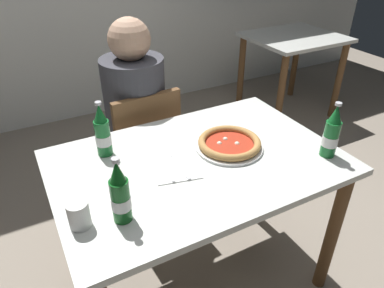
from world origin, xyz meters
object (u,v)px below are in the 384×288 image
at_px(paper_cup, 79,215).
at_px(pizza_margherita_near, 229,144).
at_px(chair_behind_table, 143,147).
at_px(dining_table_background, 292,53).
at_px(beer_bottle_right, 103,133).
at_px(diner_seated, 137,128).
at_px(beer_bottle_center, 120,195).
at_px(dining_table_main, 197,181).
at_px(beer_bottle_left, 331,134).
at_px(napkin_with_cutlery, 176,168).

bearing_deg(paper_cup, pizza_margherita_near, 13.68).
bearing_deg(chair_behind_table, dining_table_background, -161.64).
xyz_separation_m(beer_bottle_right, paper_cup, (-0.20, -0.38, -0.06)).
bearing_deg(diner_seated, dining_table_background, 19.99).
height_order(dining_table_background, beer_bottle_center, beer_bottle_center).
height_order(dining_table_background, pizza_margherita_near, pizza_margherita_near).
bearing_deg(chair_behind_table, dining_table_main, 89.62).
relative_size(dining_table_background, beer_bottle_center, 3.24).
xyz_separation_m(dining_table_background, paper_cup, (-2.22, -1.44, 0.21)).
bearing_deg(beer_bottle_center, beer_bottle_left, -2.56).
distance_m(pizza_margherita_near, beer_bottle_center, 0.60).
xyz_separation_m(chair_behind_table, paper_cup, (-0.50, -0.76, 0.32)).
bearing_deg(napkin_with_cutlery, diner_seated, 83.47).
bearing_deg(diner_seated, pizza_margherita_near, -72.65).
height_order(chair_behind_table, diner_seated, diner_seated).
relative_size(beer_bottle_center, beer_bottle_right, 1.00).
relative_size(pizza_margherita_near, beer_bottle_left, 1.21).
height_order(chair_behind_table, dining_table_background, chair_behind_table).
height_order(beer_bottle_center, napkin_with_cutlery, beer_bottle_center).
bearing_deg(dining_table_background, paper_cup, -147.01).
distance_m(pizza_margherita_near, paper_cup, 0.72).
relative_size(diner_seated, pizza_margherita_near, 4.03).
distance_m(dining_table_main, napkin_with_cutlery, 0.16).
height_order(napkin_with_cutlery, paper_cup, paper_cup).
height_order(beer_bottle_center, beer_bottle_right, same).
bearing_deg(diner_seated, beer_bottle_right, -124.42).
height_order(pizza_margherita_near, beer_bottle_right, beer_bottle_right).
relative_size(pizza_margherita_near, beer_bottle_right, 1.21).
xyz_separation_m(diner_seated, pizza_margherita_near, (0.20, -0.65, 0.19)).
distance_m(diner_seated, beer_bottle_left, 1.08).
relative_size(dining_table_main, chair_behind_table, 1.41).
height_order(dining_table_background, beer_bottle_right, beer_bottle_right).
height_order(chair_behind_table, beer_bottle_left, beer_bottle_left).
relative_size(dining_table_main, beer_bottle_right, 4.86).
distance_m(dining_table_main, paper_cup, 0.57).
height_order(pizza_margherita_near, napkin_with_cutlery, pizza_margherita_near).
height_order(beer_bottle_center, paper_cup, beer_bottle_center).
distance_m(chair_behind_table, beer_bottle_left, 1.07).
bearing_deg(napkin_with_cutlery, beer_bottle_center, -148.43).
bearing_deg(beer_bottle_center, napkin_with_cutlery, 31.57).
distance_m(diner_seated, pizza_margherita_near, 0.70).
bearing_deg(paper_cup, beer_bottle_right, 62.67).
xyz_separation_m(pizza_margherita_near, napkin_with_cutlery, (-0.28, -0.03, -0.02)).
xyz_separation_m(dining_table_background, beer_bottle_center, (-2.09, -1.48, 0.26)).
distance_m(beer_bottle_left, paper_cup, 1.04).
xyz_separation_m(dining_table_background, napkin_with_cutlery, (-1.81, -1.31, 0.16)).
height_order(diner_seated, beer_bottle_center, diner_seated).
bearing_deg(chair_behind_table, beer_bottle_right, 48.73).
relative_size(beer_bottle_center, napkin_with_cutlery, 1.15).
relative_size(dining_table_main, beer_bottle_left, 4.86).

